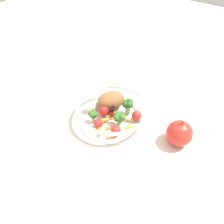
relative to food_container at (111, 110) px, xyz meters
The scene contains 4 objects.
ground_plane 0.03m from the food_container, 151.66° to the right, with size 2.40×2.40×0.00m, color silver.
food_container is the anchor object (origin of this frame).
loose_apple 0.21m from the food_container, 83.27° to the right, with size 0.07×0.07×0.09m.
folded_napkin 0.22m from the food_container, 96.27° to the left, with size 0.11×0.12×0.01m, color white.
Camera 1 is at (-0.41, -0.29, 0.51)m, focal length 36.93 mm.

